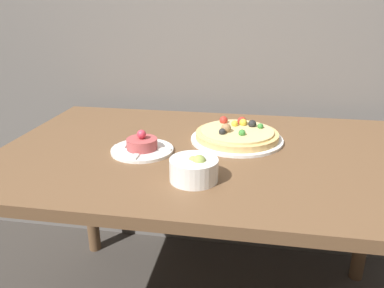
% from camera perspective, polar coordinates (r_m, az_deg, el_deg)
% --- Properties ---
extents(dining_table, '(1.41, 0.88, 0.75)m').
position_cam_1_polar(dining_table, '(1.28, 2.99, -4.64)').
color(dining_table, brown).
rests_on(dining_table, ground_plane).
extents(pizza_plate, '(0.32, 0.32, 0.07)m').
position_cam_1_polar(pizza_plate, '(1.33, 6.83, 1.35)').
color(pizza_plate, white).
rests_on(pizza_plate, dining_table).
extents(tartare_plate, '(0.20, 0.20, 0.07)m').
position_cam_1_polar(tartare_plate, '(1.23, -7.61, -0.42)').
color(tartare_plate, white).
rests_on(tartare_plate, dining_table).
extents(small_bowl, '(0.13, 0.13, 0.08)m').
position_cam_1_polar(small_bowl, '(1.02, 0.32, -3.84)').
color(small_bowl, white).
rests_on(small_bowl, dining_table).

